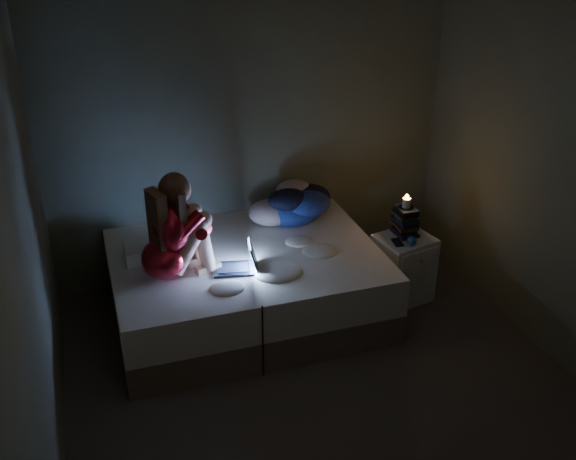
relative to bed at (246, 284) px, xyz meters
name	(u,v)px	position (x,y,z in m)	size (l,w,h in m)	color
floor	(324,389)	(0.28, -1.10, -0.31)	(3.60, 3.80, 0.02)	#4E433F
ceiling	(336,16)	(0.28, -1.10, 2.31)	(3.60, 3.80, 0.02)	silver
wall_back	(251,136)	(0.28, 0.81, 1.00)	(3.60, 0.02, 2.60)	#4E5440
wall_front	(505,435)	(0.28, -3.01, 1.00)	(3.60, 0.02, 2.60)	#4E5440
wall_left	(29,273)	(-1.53, -1.10, 1.00)	(0.02, 3.80, 2.60)	#4E5440
wall_right	(566,193)	(2.09, -1.10, 1.00)	(0.02, 3.80, 2.60)	#4E5440
bed	(246,284)	(0.00, 0.00, 0.00)	(2.15, 1.62, 0.59)	beige
pillow	(151,250)	(-0.73, 0.18, 0.36)	(0.42, 0.30, 0.12)	white
woman	(161,230)	(-0.68, -0.20, 0.72)	(0.52, 0.34, 0.84)	maroon
laptop	(235,257)	(-0.15, -0.24, 0.42)	(0.34, 0.24, 0.24)	black
clothes_pile	(293,203)	(0.56, 0.46, 0.47)	(0.58, 0.46, 0.35)	navy
nightstand	(403,268)	(1.36, -0.16, 0.00)	(0.45, 0.40, 0.60)	silver
book_stack	(405,220)	(1.38, -0.10, 0.44)	(0.19, 0.25, 0.27)	black
candle	(407,201)	(1.38, -0.10, 0.61)	(0.07, 0.07, 0.08)	beige
phone	(395,241)	(1.24, -0.21, 0.30)	(0.07, 0.14, 0.01)	black
blue_orb	(408,241)	(1.32, -0.29, 0.34)	(0.08, 0.08, 0.08)	navy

